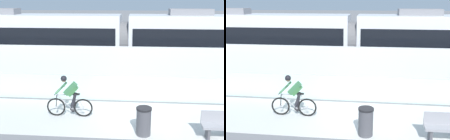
# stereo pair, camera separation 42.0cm
# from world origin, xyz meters

# --- Properties ---
(ground_plane) EXTENTS (200.00, 200.00, 0.00)m
(ground_plane) POSITION_xyz_m (0.00, 0.00, 0.00)
(ground_plane) COLOR slate
(bike_path_deck) EXTENTS (32.00, 3.20, 0.01)m
(bike_path_deck) POSITION_xyz_m (0.00, 0.00, 0.01)
(bike_path_deck) COLOR beige
(bike_path_deck) RESTS_ON ground
(glass_parapet) EXTENTS (32.00, 0.05, 1.12)m
(glass_parapet) POSITION_xyz_m (0.00, 1.85, 0.56)
(glass_parapet) COLOR silver
(glass_parapet) RESTS_ON ground
(concrete_barrier_wall) EXTENTS (32.00, 0.36, 2.08)m
(concrete_barrier_wall) POSITION_xyz_m (0.00, 3.65, 1.04)
(concrete_barrier_wall) COLOR silver
(concrete_barrier_wall) RESTS_ON ground
(tram_rail_near) EXTENTS (32.00, 0.08, 0.01)m
(tram_rail_near) POSITION_xyz_m (0.00, 6.13, 0.00)
(tram_rail_near) COLOR #595654
(tram_rail_near) RESTS_ON ground
(tram_rail_far) EXTENTS (32.00, 0.08, 0.01)m
(tram_rail_far) POSITION_xyz_m (0.00, 7.57, 0.00)
(tram_rail_far) COLOR #595654
(tram_rail_far) RESTS_ON ground
(tram) EXTENTS (22.56, 2.54, 3.81)m
(tram) POSITION_xyz_m (-0.83, 6.85, 1.89)
(tram) COLOR silver
(tram) RESTS_ON ground
(cyclist_on_bike) EXTENTS (1.77, 0.58, 1.61)m
(cyclist_on_bike) POSITION_xyz_m (-2.61, 0.00, 0.78)
(cyclist_on_bike) COLOR black
(cyclist_on_bike) RESTS_ON ground
(trash_bin) EXTENTS (0.51, 0.51, 0.96)m
(trash_bin) POSITION_xyz_m (0.14, -1.25, 0.48)
(trash_bin) COLOR #47474C
(trash_bin) RESTS_ON ground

